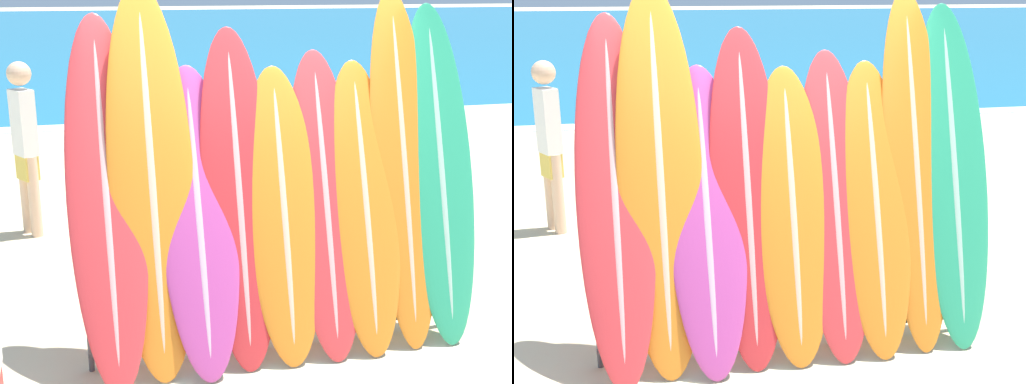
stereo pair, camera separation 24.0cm
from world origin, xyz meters
The scene contains 14 objects.
ground_plane centered at (0.00, 0.00, 0.00)m, with size 160.00×160.00×0.00m, color beige.
ocean_water centered at (0.00, 38.39, 0.00)m, with size 120.00×60.00×0.01m.
surfboard_rack centered at (0.16, 0.21, 0.50)m, with size 2.80×0.04×0.93m.
surfboard_slot_0 centered at (-1.05, 0.29, 1.20)m, with size 0.51×1.04×2.39m.
surfboard_slot_1 centered at (-0.74, 0.30, 1.29)m, with size 0.58×0.84×2.58m.
surfboard_slot_2 centered at (-0.45, 0.22, 1.02)m, with size 0.53×0.85×2.04m.
surfboard_slot_3 centered at (-0.16, 0.26, 1.15)m, with size 0.52×0.77×2.29m.
surfboard_slot_4 centered at (0.15, 0.21, 1.01)m, with size 0.53×0.73×2.03m.
surfboard_slot_5 centered at (0.47, 0.23, 1.06)m, with size 0.51×0.79×2.13m.
surfboard_slot_6 centered at (0.76, 0.21, 1.02)m, with size 0.52×0.78×2.05m.
surfboard_slot_7 centered at (1.08, 0.29, 1.27)m, with size 0.49×0.84×2.54m.
surfboard_slot_8 centered at (1.37, 0.27, 1.22)m, with size 0.53×0.84×2.44m.
person_near_water centered at (1.31, 8.05, 0.87)m, with size 0.27×0.24×1.60m.
person_mid_beach centered at (-1.71, 3.24, 0.99)m, with size 0.27×0.31×1.82m.
Camera 1 is at (-1.22, -4.30, 2.57)m, focal length 50.00 mm.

